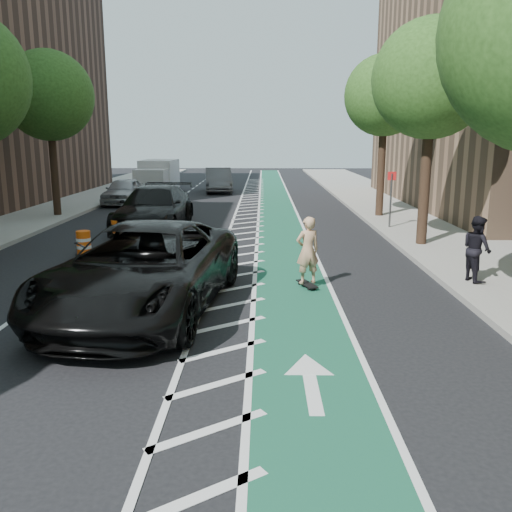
{
  "coord_description": "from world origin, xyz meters",
  "views": [
    {
      "loc": [
        2.22,
        -10.8,
        3.86
      ],
      "look_at": [
        2.06,
        1.81,
        1.1
      ],
      "focal_mm": 38.0,
      "sensor_mm": 36.0,
      "label": 1
    }
  ],
  "objects_px": {
    "suv_far": "(154,208)",
    "barrel_a": "(84,244)",
    "skateboarder": "(308,250)",
    "suv_near": "(144,269)"
  },
  "relations": [
    {
      "from": "suv_near",
      "to": "barrel_a",
      "type": "relative_size",
      "value": 8.71
    },
    {
      "from": "suv_far",
      "to": "barrel_a",
      "type": "relative_size",
      "value": 7.83
    },
    {
      "from": "skateboarder",
      "to": "suv_near",
      "type": "xyz_separation_m",
      "value": [
        -3.83,
        -2.0,
        -0.02
      ]
    },
    {
      "from": "skateboarder",
      "to": "suv_far",
      "type": "distance_m",
      "value": 10.78
    },
    {
      "from": "skateboarder",
      "to": "barrel_a",
      "type": "height_order",
      "value": "skateboarder"
    },
    {
      "from": "skateboarder",
      "to": "suv_far",
      "type": "xyz_separation_m",
      "value": [
        -5.79,
        9.1,
        -0.08
      ]
    },
    {
      "from": "suv_far",
      "to": "barrel_a",
      "type": "xyz_separation_m",
      "value": [
        -1.4,
        -5.1,
        -0.54
      ]
    },
    {
      "from": "skateboarder",
      "to": "suv_near",
      "type": "distance_m",
      "value": 4.32
    },
    {
      "from": "suv_near",
      "to": "barrel_a",
      "type": "distance_m",
      "value": 6.9
    },
    {
      "from": "skateboarder",
      "to": "suv_near",
      "type": "height_order",
      "value": "suv_near"
    }
  ]
}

